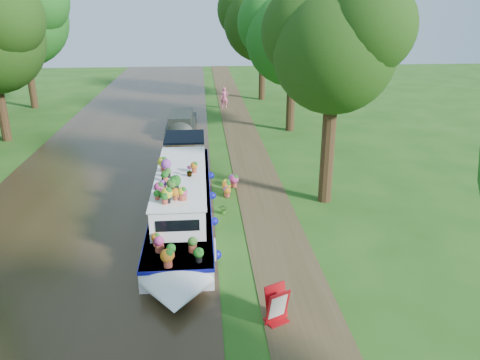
% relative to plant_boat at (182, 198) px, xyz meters
% --- Properties ---
extents(ground, '(100.00, 100.00, 0.00)m').
position_rel_plant_boat_xyz_m(ground, '(2.25, -1.71, -0.85)').
color(ground, '#204F13').
rests_on(ground, ground).
extents(canal_water, '(10.00, 100.00, 0.02)m').
position_rel_plant_boat_xyz_m(canal_water, '(-3.75, -1.71, -0.84)').
color(canal_water, black).
rests_on(canal_water, ground).
extents(towpath, '(2.20, 100.00, 0.03)m').
position_rel_plant_boat_xyz_m(towpath, '(3.45, -1.71, -0.84)').
color(towpath, '#42351F').
rests_on(towpath, ground).
extents(plant_boat, '(2.29, 13.52, 2.28)m').
position_rel_plant_boat_xyz_m(plant_boat, '(0.00, 0.00, 0.00)').
color(plant_boat, white).
rests_on(plant_boat, canal_water).
extents(tree_near_overhang, '(5.52, 5.28, 8.99)m').
position_rel_plant_boat_xyz_m(tree_near_overhang, '(6.04, 1.36, 5.75)').
color(tree_near_overhang, black).
rests_on(tree_near_overhang, ground).
extents(tree_near_mid, '(6.90, 6.60, 9.40)m').
position_rel_plant_boat_xyz_m(tree_near_mid, '(6.73, 13.37, 5.58)').
color(tree_near_mid, black).
rests_on(tree_near_mid, ground).
extents(tree_near_far, '(7.59, 7.26, 10.30)m').
position_rel_plant_boat_xyz_m(tree_near_far, '(6.23, 24.38, 6.20)').
color(tree_near_far, black).
rests_on(tree_near_far, ground).
extents(tree_far_d, '(8.05, 7.70, 10.85)m').
position_rel_plant_boat_xyz_m(tree_far_d, '(-12.77, 22.39, 6.55)').
color(tree_far_d, black).
rests_on(tree_far_d, ground).
extents(second_boat, '(1.96, 6.42, 1.24)m').
position_rel_plant_boat_xyz_m(second_boat, '(-0.50, 13.58, -0.35)').
color(second_boat, black).
rests_on(second_boat, canal_water).
extents(sandwich_board, '(0.71, 0.74, 1.02)m').
position_rel_plant_boat_xyz_m(sandwich_board, '(2.70, -6.72, -0.36)').
color(sandwich_board, '#AE0C13').
rests_on(sandwich_board, towpath).
extents(pedestrian_pink, '(0.63, 0.43, 1.67)m').
position_rel_plant_boat_xyz_m(pedestrian_pink, '(2.75, 20.78, 0.01)').
color(pedestrian_pink, '#CF5576').
rests_on(pedestrian_pink, towpath).
extents(verge_plant, '(0.48, 0.45, 0.44)m').
position_rel_plant_boat_xyz_m(verge_plant, '(1.65, 0.28, -0.63)').
color(verge_plant, '#366C20').
rests_on(verge_plant, ground).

